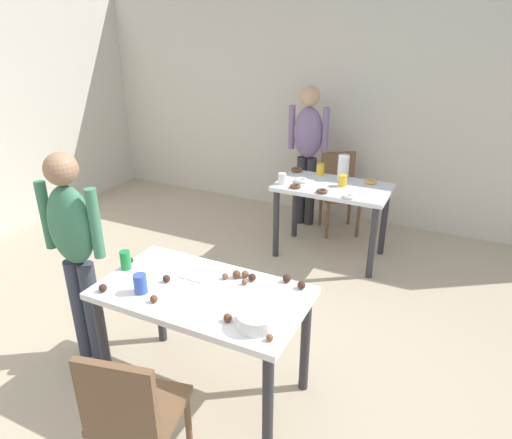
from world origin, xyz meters
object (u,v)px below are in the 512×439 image
chair_near_table (132,412)px  person_girl_near (74,244)px  person_adult_far (308,144)px  pitcher_far (343,167)px  mixing_bowl (256,320)px  soda_can (126,260)px  chair_far_table (339,187)px  dining_table_near (203,306)px  dining_table_far (332,197)px

chair_near_table → person_girl_near: 1.21m
person_adult_far → pitcher_far: 0.68m
mixing_bowl → soda_can: (-1.00, 0.17, 0.02)m
chair_far_table → dining_table_near: bearing=-90.6°
dining_table_far → person_adult_far: bearing=128.0°
dining_table_near → dining_table_far: same height
chair_near_table → pitcher_far: 3.08m
person_adult_far → soda_can: (-0.22, -2.75, -0.14)m
chair_far_table → soda_can: 2.85m
person_adult_far → soda_can: bearing=-94.5°
dining_table_near → dining_table_far: (0.15, 2.12, -0.02)m
dining_table_far → chair_near_table: bearing=-92.0°
chair_far_table → soda_can: soda_can is taller
chair_far_table → person_adult_far: size_ratio=0.55×
chair_near_table → chair_far_table: size_ratio=1.00×
chair_near_table → soda_can: 1.00m
dining_table_far → chair_near_table: size_ratio=1.23×
chair_near_table → pitcher_far: pitcher_far is taller
person_girl_near → chair_near_table: bearing=-34.0°
dining_table_near → person_adult_far: person_adult_far is taller
mixing_bowl → dining_table_near: bearing=159.2°
chair_near_table → soda_can: (-0.61, 0.72, 0.31)m
dining_table_near → chair_far_table: chair_far_table is taller
mixing_bowl → chair_near_table: bearing=-125.3°
chair_near_table → pitcher_far: size_ratio=3.58×
dining_table_far → chair_near_table: chair_near_table is taller
chair_far_table → person_girl_near: bearing=-107.9°
dining_table_near → pitcher_far: (0.17, 2.34, 0.23)m
soda_can → mixing_bowl: bearing=-9.8°
person_adult_far → person_girl_near: bearing=-100.9°
dining_table_near → mixing_bowl: bearing=-20.8°
chair_far_table → pitcher_far: bearing=-71.7°
person_girl_near → pitcher_far: size_ratio=6.14×
person_girl_near → pitcher_far: person_girl_near is taller
dining_table_far → soda_can: size_ratio=8.77×
dining_table_near → person_girl_near: size_ratio=0.83×
person_girl_near → mixing_bowl: (1.33, -0.09, -0.10)m
chair_near_table → chair_far_table: 3.50m
dining_table_far → chair_far_table: chair_far_table is taller
chair_far_table → mixing_bowl: size_ratio=4.19×
chair_near_table → dining_table_near: bearing=93.7°
person_girl_near → mixing_bowl: bearing=-3.7°
person_girl_near → person_adult_far: 2.89m
dining_table_near → dining_table_far: bearing=86.1°
chair_near_table → person_adult_far: (-0.40, 3.47, 0.45)m
person_girl_near → pitcher_far: bearing=66.1°
person_adult_far → soda_can: person_adult_far is taller
dining_table_near → chair_near_table: chair_near_table is taller
dining_table_near → person_adult_far: 2.80m
person_adult_far → dining_table_near: bearing=-82.7°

